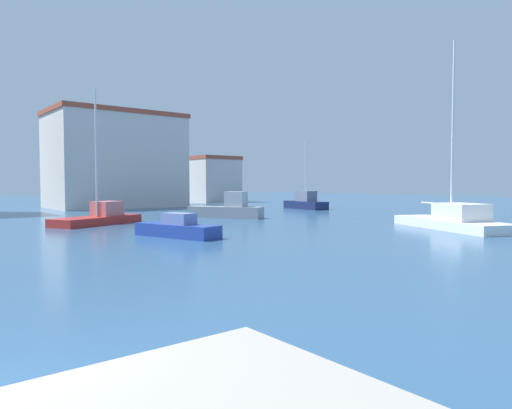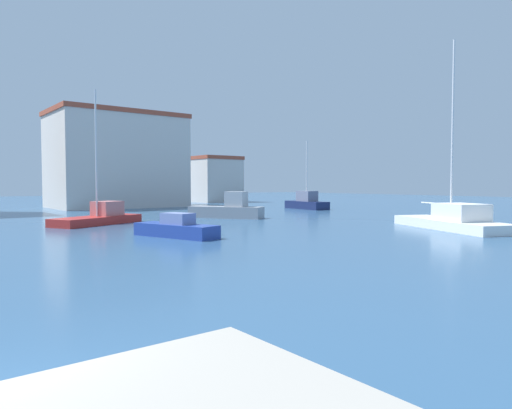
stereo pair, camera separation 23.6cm
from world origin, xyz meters
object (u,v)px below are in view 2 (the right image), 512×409
Objects in this scene: sailboat_red_distant_north at (100,216)px; motorboat_blue_distant_east at (176,228)px; sailboat_white_inner_mooring at (454,220)px; motorboat_grey_center_channel at (228,209)px; sailboat_navy_far_right at (307,202)px.

motorboat_blue_distant_east is (0.43, -9.72, -0.08)m from sailboat_red_distant_north.
sailboat_white_inner_mooring is 2.24× the size of motorboat_blue_distant_east.
sailboat_white_inner_mooring is at bearing -71.07° from motorboat_grey_center_channel.
sailboat_navy_far_right is (8.37, 20.80, 0.13)m from sailboat_white_inner_mooring.
sailboat_red_distant_north reaches higher than motorboat_grey_center_channel.
sailboat_navy_far_right is at bearing 31.52° from motorboat_blue_distant_east.
sailboat_white_inner_mooring is 16.12m from motorboat_blue_distant_east.
sailboat_red_distant_north reaches higher than sailboat_navy_far_right.
sailboat_navy_far_right is at bearing 20.98° from motorboat_grey_center_channel.
motorboat_blue_distant_east is (-14.68, 6.67, -0.14)m from sailboat_white_inner_mooring.
sailboat_red_distant_north is at bearing 175.10° from motorboat_grey_center_channel.
motorboat_grey_center_channel is at bearing 108.93° from sailboat_white_inner_mooring.
sailboat_red_distant_north is at bearing -169.34° from sailboat_navy_far_right.
sailboat_red_distant_north is at bearing 92.55° from motorboat_blue_distant_east.
sailboat_white_inner_mooring is 1.25× the size of sailboat_red_distant_north.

